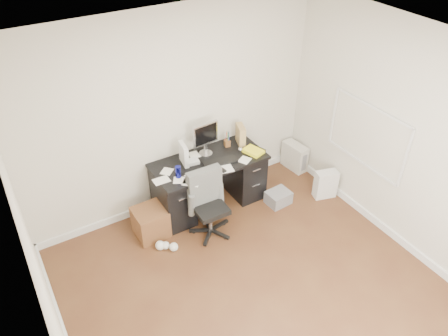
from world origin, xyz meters
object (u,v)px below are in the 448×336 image
(desk, at_px, (209,181))
(wicker_basket, at_px, (151,222))
(keyboard, at_px, (220,162))
(office_chair, at_px, (210,206))
(pc_tower, at_px, (295,156))
(lcd_monitor, at_px, (205,139))

(desk, height_order, wicker_basket, desk)
(desk, relative_size, wicker_basket, 3.82)
(keyboard, relative_size, office_chair, 0.49)
(pc_tower, xyz_separation_m, wicker_basket, (-2.49, -0.22, -0.01))
(pc_tower, bearing_deg, wicker_basket, 179.27)
(lcd_monitor, bearing_deg, office_chair, -120.48)
(keyboard, xyz_separation_m, wicker_basket, (-1.04, -0.01, -0.57))
(desk, relative_size, office_chair, 1.66)
(desk, bearing_deg, keyboard, -50.05)
(office_chair, bearing_deg, wicker_basket, 152.79)
(desk, xyz_separation_m, keyboard, (0.10, -0.12, 0.36))
(lcd_monitor, distance_m, keyboard, 0.36)
(lcd_monitor, xyz_separation_m, wicker_basket, (-0.97, -0.28, -0.79))
(lcd_monitor, height_order, office_chair, lcd_monitor)
(office_chair, distance_m, wicker_basket, 0.80)
(lcd_monitor, bearing_deg, keyboard, -81.88)
(keyboard, distance_m, wicker_basket, 1.18)
(keyboard, bearing_deg, pc_tower, 17.77)
(pc_tower, bearing_deg, keyboard, -177.53)
(office_chair, height_order, wicker_basket, office_chair)
(keyboard, relative_size, wicker_basket, 1.13)
(office_chair, xyz_separation_m, pc_tower, (1.82, 0.58, -0.24))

